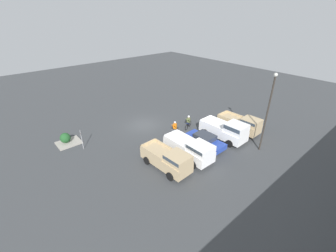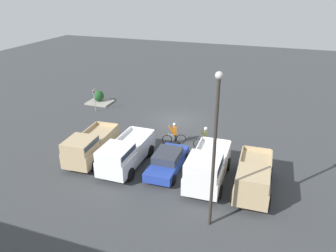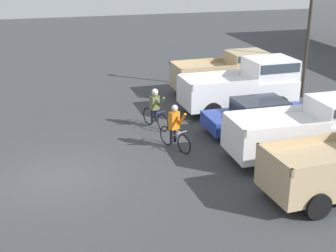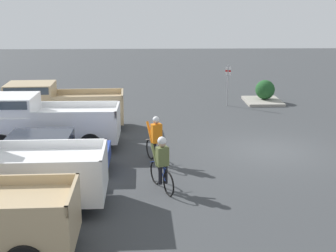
% 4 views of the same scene
% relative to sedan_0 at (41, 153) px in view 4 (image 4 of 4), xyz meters
% --- Properties ---
extents(ground_plane, '(80.00, 80.00, 0.00)m').
position_rel_sedan_0_xyz_m(ground_plane, '(2.12, -8.34, -0.69)').
color(ground_plane, '#383A3D').
extents(sedan_0, '(2.03, 4.59, 1.37)m').
position_rel_sedan_0_xyz_m(sedan_0, '(0.00, 0.00, 0.00)').
color(sedan_0, '#233D9E').
rests_on(sedan_0, ground_plane).
extents(pickup_truck_2, '(2.21, 5.34, 2.11)m').
position_rel_sedan_0_xyz_m(pickup_truck_2, '(2.80, 0.63, 0.42)').
color(pickup_truck_2, white).
rests_on(pickup_truck_2, ground_plane).
extents(pickup_truck_3, '(2.36, 5.22, 2.13)m').
position_rel_sedan_0_xyz_m(pickup_truck_3, '(5.58, 0.49, 0.41)').
color(pickup_truck_3, tan).
rests_on(pickup_truck_3, ground_plane).
extents(cyclist_0, '(1.74, 0.74, 1.76)m').
position_rel_sedan_0_xyz_m(cyclist_0, '(0.81, -3.87, 0.16)').
color(cyclist_0, black).
rests_on(cyclist_0, ground_plane).
extents(cyclist_1, '(1.70, 0.73, 1.72)m').
position_rel_sedan_0_xyz_m(cyclist_1, '(-1.60, -4.03, 0.18)').
color(cyclist_1, black).
rests_on(cyclist_1, ground_plane).
extents(fire_lane_sign, '(0.15, 0.28, 2.27)m').
position_rel_sedan_0_xyz_m(fire_lane_sign, '(10.21, -7.89, 0.68)').
color(fire_lane_sign, '#9E9EA3').
rests_on(fire_lane_sign, ground_plane).
extents(curb_island, '(2.45, 2.01, 0.15)m').
position_rel_sedan_0_xyz_m(curb_island, '(11.00, -10.07, -0.62)').
color(curb_island, gray).
rests_on(curb_island, ground_plane).
extents(shrub, '(1.11, 1.11, 1.11)m').
position_rel_sedan_0_xyz_m(shrub, '(11.20, -10.22, 0.01)').
color(shrub, '#1E4C23').
rests_on(shrub, curb_island).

